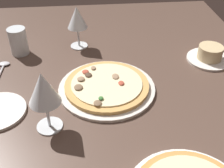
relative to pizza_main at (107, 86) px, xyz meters
The scene contains 7 objects.
dining_table 5.19cm from the pizza_main, 49.90° to the left, with size 150.00×110.00×4.00cm, color brown.
pizza_main is the anchor object (origin of this frame).
ramekin_on_saucer 41.35cm from the pizza_main, 109.85° to the left, with size 15.93×15.93×5.66cm.
wine_glass_far 25.24cm from the pizza_main, 48.11° to the right, with size 8.26×8.26×17.67cm.
wine_glass_near 31.97cm from the pizza_main, 163.42° to the right, with size 7.60×7.60×16.38cm.
water_glass 40.34cm from the pizza_main, 129.78° to the right, with size 6.66×6.66×10.17cm.
spoon 39.12cm from the pizza_main, 114.73° to the right, with size 11.09×4.10×1.00cm.
Camera 1 is at (69.17, -8.33, 59.92)cm, focal length 45.77 mm.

